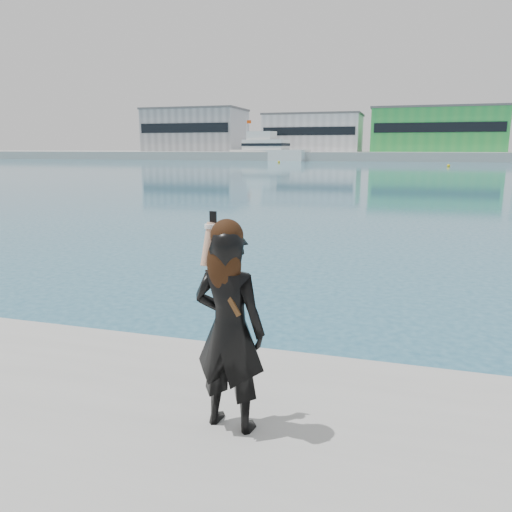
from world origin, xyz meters
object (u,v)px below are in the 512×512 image
at_px(buoy_near, 448,167).
at_px(motor_yacht, 267,150).
at_px(buoy_far, 279,163).
at_px(woman, 229,324).

bearing_deg(buoy_near, motor_yacht, 140.69).
relative_size(buoy_near, buoy_far, 1.00).
relative_size(buoy_near, woman, 0.31).
relative_size(motor_yacht, woman, 12.04).
bearing_deg(woman, motor_yacht, -67.35).
bearing_deg(buoy_far, woman, -76.31).
height_order(buoy_near, buoy_far, same).
xyz_separation_m(buoy_far, woman, (23.45, -96.29, 1.62)).
distance_m(buoy_near, woman, 82.51).
relative_size(buoy_far, woman, 0.31).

